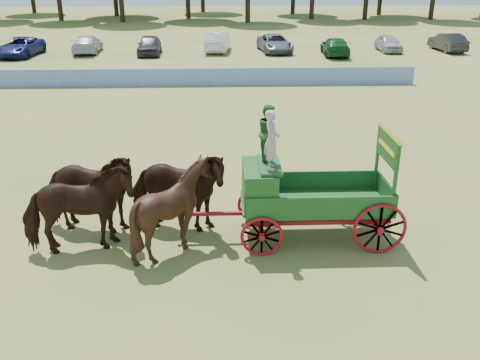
% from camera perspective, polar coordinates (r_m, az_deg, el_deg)
% --- Properties ---
extents(ground, '(160.00, 160.00, 0.00)m').
position_cam_1_polar(ground, '(15.75, -2.37, -4.03)').
color(ground, '#A28649').
rests_on(ground, ground).
extents(horse_lead_left, '(3.01, 1.84, 2.37)m').
position_cam_1_polar(horse_lead_left, '(14.05, -16.84, -3.09)').
color(horse_lead_left, '#33170E').
rests_on(horse_lead_left, ground).
extents(horse_lead_right, '(2.99, 1.77, 2.37)m').
position_cam_1_polar(horse_lead_right, '(15.02, -15.88, -1.30)').
color(horse_lead_right, '#33170E').
rests_on(horse_lead_right, ground).
extents(horse_wheel_left, '(2.22, 1.99, 2.38)m').
position_cam_1_polar(horse_wheel_left, '(13.64, -7.03, -3.02)').
color(horse_wheel_left, '#33170E').
rests_on(horse_wheel_left, ground).
extents(horse_wheel_right, '(3.01, 1.82, 2.37)m').
position_cam_1_polar(horse_wheel_right, '(14.64, -6.72, -1.19)').
color(horse_wheel_right, '#33170E').
rests_on(horse_wheel_right, ground).
extents(farm_dray, '(5.99, 2.00, 3.66)m').
position_cam_1_polar(farm_dray, '(14.06, 5.24, -0.35)').
color(farm_dray, maroon).
rests_on(farm_dray, ground).
extents(sponsor_banner, '(26.00, 0.08, 1.05)m').
position_cam_1_polar(sponsor_banner, '(32.78, -4.24, 10.89)').
color(sponsor_banner, '#1B3E92').
rests_on(sponsor_banner, ground).
extents(parked_cars, '(47.15, 7.26, 1.62)m').
position_cam_1_polar(parked_cars, '(44.84, -7.55, 14.11)').
color(parked_cars, silver).
rests_on(parked_cars, ground).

